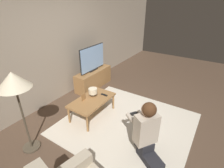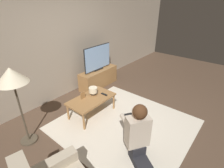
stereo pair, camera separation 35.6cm
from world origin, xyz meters
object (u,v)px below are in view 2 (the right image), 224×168
at_px(person_kneeling, 138,132).
at_px(coffee_table, 91,100).
at_px(table_lamp, 93,90).
at_px(tv, 98,58).
at_px(floor_lamp, 12,79).

bearing_deg(person_kneeling, coffee_table, -71.31).
distance_m(person_kneeling, table_lamp, 1.48).
distance_m(tv, person_kneeling, 2.58).
height_order(coffee_table, person_kneeling, person_kneeling).
bearing_deg(tv, person_kneeling, -123.45).
relative_size(tv, table_lamp, 5.12).
relative_size(floor_lamp, person_kneeling, 1.44).
distance_m(tv, floor_lamp, 2.39).
distance_m(coffee_table, table_lamp, 0.20).
bearing_deg(coffee_table, tv, 37.41).
xyz_separation_m(coffee_table, table_lamp, (0.13, 0.07, 0.14)).
distance_m(floor_lamp, person_kneeling, 1.99).
bearing_deg(floor_lamp, coffee_table, -14.04).
xyz_separation_m(floor_lamp, table_lamp, (1.37, -0.24, -0.69)).
bearing_deg(floor_lamp, tv, 12.24).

